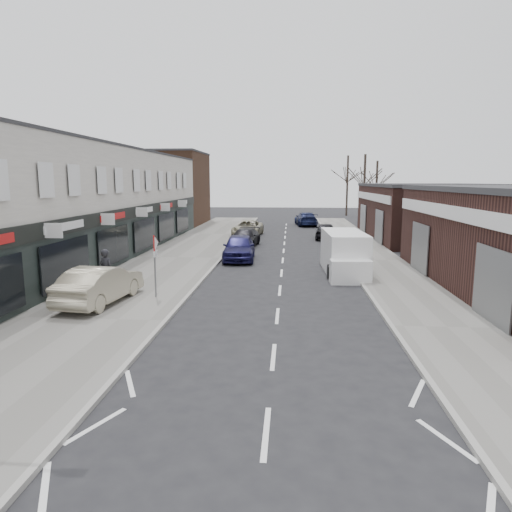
% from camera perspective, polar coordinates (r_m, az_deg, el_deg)
% --- Properties ---
extents(ground, '(160.00, 160.00, 0.00)m').
position_cam_1_polar(ground, '(8.11, 0.42, -28.41)').
color(ground, black).
rests_on(ground, ground).
extents(pavement_left, '(5.50, 64.00, 0.12)m').
position_cam_1_polar(pavement_left, '(29.70, -9.77, -0.27)').
color(pavement_left, slate).
rests_on(pavement_left, ground).
extents(pavement_right, '(3.50, 64.00, 0.12)m').
position_cam_1_polar(pavement_right, '(29.31, 14.68, -0.57)').
color(pavement_right, slate).
rests_on(pavement_right, ground).
extents(shop_terrace_left, '(8.00, 41.00, 7.10)m').
position_cam_1_polar(shop_terrace_left, '(29.44, -24.10, 5.81)').
color(shop_terrace_left, silver).
rests_on(shop_terrace_left, ground).
extents(brick_block_far, '(8.00, 10.00, 8.00)m').
position_cam_1_polar(brick_block_far, '(53.26, -11.00, 8.18)').
color(brick_block_far, '#4B3020').
rests_on(brick_block_far, ground).
extents(right_unit_far, '(10.00, 16.00, 4.50)m').
position_cam_1_polar(right_unit_far, '(42.25, 20.95, 5.08)').
color(right_unit_far, '#371D19').
rests_on(right_unit_far, ground).
extents(tree_far_a, '(3.60, 3.60, 8.00)m').
position_cam_1_polar(tree_far_a, '(55.29, 13.21, 3.98)').
color(tree_far_a, '#382D26').
rests_on(tree_far_a, ground).
extents(tree_far_b, '(3.60, 3.60, 7.50)m').
position_cam_1_polar(tree_far_b, '(61.61, 14.66, 4.46)').
color(tree_far_b, '#382D26').
rests_on(tree_far_b, ground).
extents(tree_far_c, '(3.60, 3.60, 8.50)m').
position_cam_1_polar(tree_far_c, '(67.07, 11.22, 4.96)').
color(tree_far_c, '#382D26').
rests_on(tree_far_c, ground).
extents(warning_sign, '(0.12, 0.80, 2.70)m').
position_cam_1_polar(warning_sign, '(19.43, -12.49, 0.96)').
color(warning_sign, slate).
rests_on(warning_sign, pavement_left).
extents(white_van, '(2.22, 5.82, 2.24)m').
position_cam_1_polar(white_van, '(25.18, 11.00, 0.27)').
color(white_van, white).
rests_on(white_van, ground).
extents(sedan_on_pavement, '(2.15, 4.77, 1.52)m').
position_cam_1_polar(sedan_on_pavement, '(19.29, -18.89, -3.37)').
color(sedan_on_pavement, '#ABA389').
rests_on(sedan_on_pavement, pavement_left).
extents(pedestrian, '(0.82, 0.69, 1.92)m').
position_cam_1_polar(pedestrian, '(21.09, -18.21, -1.73)').
color(pedestrian, black).
rests_on(pedestrian, pavement_left).
extents(parked_car_left_a, '(2.17, 4.85, 1.62)m').
position_cam_1_polar(parked_car_left_a, '(28.85, -2.13, 1.09)').
color(parked_car_left_a, '#171544').
rests_on(parked_car_left_a, ground).
extents(parked_car_left_b, '(2.30, 4.80, 1.35)m').
position_cam_1_polar(parked_car_left_b, '(34.82, -1.40, 2.30)').
color(parked_car_left_b, black).
rests_on(parked_car_left_b, ground).
extents(parked_car_left_c, '(2.75, 5.25, 1.41)m').
position_cam_1_polar(parked_car_left_c, '(41.55, -1.04, 3.49)').
color(parked_car_left_c, '#9E987E').
rests_on(parked_car_left_c, ground).
extents(parked_car_right_a, '(1.87, 4.33, 1.39)m').
position_cam_1_polar(parked_car_right_a, '(25.14, 11.23, -0.59)').
color(parked_car_right_a, white).
rests_on(parked_car_right_a, ground).
extents(parked_car_right_b, '(2.04, 4.29, 1.42)m').
position_cam_1_polar(parked_car_right_b, '(39.82, 8.69, 3.13)').
color(parked_car_right_b, black).
rests_on(parked_car_right_b, ground).
extents(parked_car_right_c, '(2.63, 5.40, 1.51)m').
position_cam_1_polar(parked_car_right_c, '(51.48, 6.25, 4.64)').
color(parked_car_right_c, '#13193B').
rests_on(parked_car_right_c, ground).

